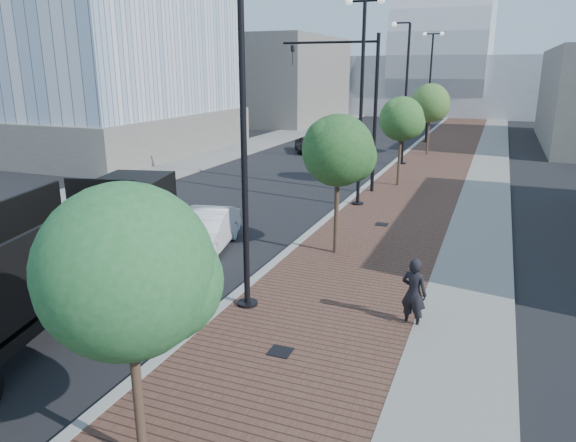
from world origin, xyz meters
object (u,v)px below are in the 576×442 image
at_px(white_sedan, 205,231).
at_px(dark_car_mid, 308,145).
at_px(dump_truck, 91,244).
at_px(pedestrian, 414,293).

xyz_separation_m(white_sedan, dark_car_mid, (-4.43, 23.53, -0.16)).
distance_m(dump_truck, pedestrian, 9.43).
height_order(white_sedan, pedestrian, pedestrian).
distance_m(dump_truck, dark_car_mid, 27.70).
bearing_deg(dump_truck, pedestrian, -9.33).
xyz_separation_m(dump_truck, dark_car_mid, (-2.90, 27.54, -0.74)).
relative_size(white_sedan, pedestrian, 2.40).
height_order(dump_truck, white_sedan, dump_truck).
bearing_deg(pedestrian, white_sedan, -5.39).
relative_size(dark_car_mid, pedestrian, 2.21).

